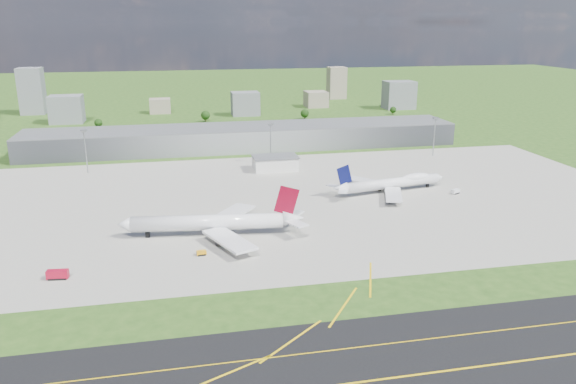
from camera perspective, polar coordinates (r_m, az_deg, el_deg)
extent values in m
plane|color=#294D18|center=(386.16, -4.13, 4.03)|extent=(1400.00, 1400.00, 0.00)
cube|color=black|center=(150.38, 10.17, -18.15)|extent=(1400.00, 60.00, 0.06)
cube|color=#9A968C|center=(283.16, 0.90, -0.72)|extent=(360.00, 190.00, 0.08)
cube|color=gray|center=(399.14, -4.45, 5.54)|extent=(300.00, 42.00, 15.00)
cube|color=silver|center=(338.69, -1.32, 2.93)|extent=(26.00, 16.00, 8.00)
cylinder|color=gray|center=(349.80, -19.85, 3.80)|extent=(0.70, 0.70, 25.00)
cube|color=gray|center=(347.35, -20.06, 5.86)|extent=(3.50, 2.00, 1.20)
cylinder|color=gray|center=(351.16, -1.77, 4.85)|extent=(0.70, 0.70, 25.00)
cube|color=gray|center=(348.72, -1.79, 6.91)|extent=(3.50, 2.00, 1.20)
cylinder|color=gray|center=(385.32, 14.63, 5.39)|extent=(0.70, 0.70, 25.00)
cube|color=gray|center=(383.10, 14.77, 7.27)|extent=(3.50, 2.00, 1.20)
cylinder|color=white|center=(235.70, -8.17, -3.07)|extent=(63.06, 14.18, 6.49)
cone|color=white|center=(240.35, -16.31, -3.20)|extent=(6.17, 7.11, 6.49)
cone|color=white|center=(235.76, 0.52, -2.66)|extent=(9.39, 7.51, 6.49)
cube|color=maroon|center=(236.54, -8.67, -3.54)|extent=(51.38, 8.99, 1.41)
cube|color=white|center=(221.54, -5.99, -4.85)|extent=(19.92, 29.70, 0.97)
cube|color=white|center=(250.46, -5.86, -2.24)|extent=(24.73, 28.31, 0.97)
cube|color=maroon|center=(233.05, -0.14, -0.87)|extent=(10.76, 1.87, 13.07)
cylinder|color=#38383D|center=(226.17, -6.62, -4.97)|extent=(6.33, 4.17, 3.46)
cylinder|color=#38383D|center=(247.39, -6.47, -3.01)|extent=(6.33, 4.17, 3.46)
cube|color=black|center=(232.42, -6.59, -4.51)|extent=(1.88, 1.50, 2.70)
cube|color=black|center=(241.51, -6.52, -3.67)|extent=(1.88, 1.50, 2.70)
cube|color=black|center=(240.20, -14.07, -4.20)|extent=(1.88, 1.50, 2.70)
cylinder|color=white|center=(298.93, 10.59, 0.90)|extent=(54.78, 15.05, 5.47)
cone|color=white|center=(315.40, 15.14, 1.44)|extent=(5.31, 6.16, 5.47)
cone|color=white|center=(283.78, 5.32, 0.41)|extent=(7.91, 6.63, 5.47)
cube|color=navy|center=(300.32, 10.86, 0.63)|extent=(44.52, 10.14, 1.15)
ellipsoid|color=white|center=(306.18, 12.86, 1.47)|extent=(18.19, 8.48, 4.92)
cube|color=white|center=(306.34, 7.99, 1.11)|extent=(21.94, 23.92, 0.79)
cube|color=white|center=(284.46, 10.65, -0.26)|extent=(15.80, 25.84, 0.79)
cube|color=#080C3E|center=(283.02, 5.75, 1.71)|extent=(8.72, 1.99, 10.66)
cylinder|color=#38383D|center=(303.94, 9.03, 0.61)|extent=(5.27, 3.64, 2.82)
cylinder|color=#38383D|center=(308.76, 7.39, 0.94)|extent=(5.27, 3.64, 2.82)
cylinder|color=#38383D|center=(291.05, 10.62, -0.21)|extent=(5.27, 3.64, 2.82)
cylinder|color=#38383D|center=(281.34, 10.70, -0.81)|extent=(5.27, 3.64, 2.82)
cube|color=black|center=(300.47, 9.30, 0.31)|extent=(1.58, 1.29, 2.20)
cube|color=black|center=(294.02, 10.09, -0.10)|extent=(1.58, 1.29, 2.20)
cube|color=black|center=(312.03, 13.98, 0.65)|extent=(1.58, 1.29, 2.20)
cube|color=#A50B25|center=(212.32, -22.37, -7.72)|extent=(7.52, 3.50, 2.91)
cube|color=black|center=(212.90, -22.32, -8.08)|extent=(6.45, 3.51, 0.70)
cube|color=orange|center=(218.37, -8.79, -6.10)|extent=(3.89, 2.52, 1.47)
cube|color=black|center=(218.65, -8.78, -6.28)|extent=(3.35, 2.56, 0.70)
cube|color=white|center=(286.06, 10.74, -0.54)|extent=(3.03, 5.04, 2.07)
cube|color=black|center=(286.37, 10.73, -0.74)|extent=(2.98, 4.38, 0.70)
cube|color=white|center=(304.09, 16.65, 0.08)|extent=(5.20, 3.98, 2.10)
cube|color=black|center=(304.39, 16.63, -0.11)|extent=(4.61, 3.78, 0.70)
cube|color=slate|center=(536.16, -21.58, 7.82)|extent=(28.00, 22.00, 24.00)
cube|color=gray|center=(568.85, -12.86, 8.53)|extent=(20.00, 18.00, 14.00)
cube|color=slate|center=(542.93, -4.36, 8.94)|extent=(26.00, 20.00, 22.00)
cube|color=gray|center=(597.49, 2.86, 9.40)|extent=(22.00, 24.00, 16.00)
cube|color=slate|center=(594.05, 11.21, 9.65)|extent=(30.00, 22.00, 28.00)
cube|color=slate|center=(601.12, -24.58, 9.31)|extent=(22.00, 20.00, 44.00)
cube|color=gray|center=(664.44, 4.96, 10.99)|extent=(20.00, 18.00, 36.00)
cylinder|color=#382314|center=(499.19, -18.67, 6.30)|extent=(0.70, 0.70, 3.00)
sphere|color=black|center=(498.63, -18.71, 6.68)|extent=(6.75, 6.75, 6.75)
cylinder|color=#382314|center=(511.07, -8.37, 7.27)|extent=(0.70, 0.70, 3.60)
sphere|color=black|center=(510.42, -8.39, 7.72)|extent=(8.10, 8.10, 8.10)
cylinder|color=#382314|center=(519.22, 1.71, 7.58)|extent=(0.70, 0.70, 3.40)
sphere|color=black|center=(518.61, 1.71, 7.99)|extent=(7.65, 7.65, 7.65)
cylinder|color=#382314|center=(556.13, 10.61, 7.89)|extent=(0.70, 0.70, 2.80)
sphere|color=black|center=(555.66, 10.62, 8.21)|extent=(6.30, 6.30, 6.30)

